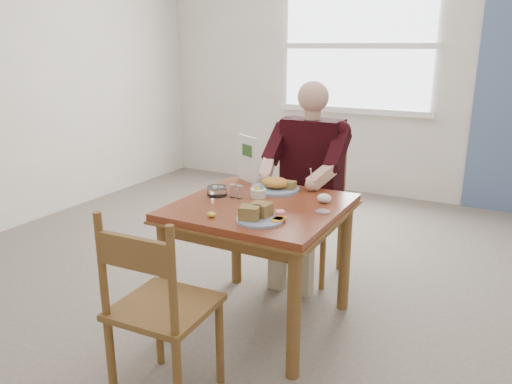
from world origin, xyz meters
The scene contains 16 objects.
floor centered at (0.00, 0.00, 0.00)m, with size 6.00×6.00×0.00m, color #5F574D.
wall_back centered at (0.00, 3.00, 1.40)m, with size 5.50×5.50×0.00m, color beige.
lemon_wedge centered at (-0.12, -0.33, 0.76)m, with size 0.05×0.04×0.03m, color yellow.
napkin centered at (0.31, 0.19, 0.78)m, with size 0.08×0.07×0.05m, color white.
metal_dish centered at (0.37, 0.01, 0.75)m, with size 0.08×0.08×0.01m, color silver.
window centered at (-0.40, 2.97, 1.60)m, with size 1.72×0.04×1.42m.
table centered at (0.00, 0.00, 0.64)m, with size 0.92×0.92×0.75m.
chair_far centered at (0.00, 0.80, 0.48)m, with size 0.42×0.42×0.95m.
chair_near centered at (-0.08, -0.83, 0.48)m, with size 0.44×0.44×0.95m.
diner centered at (0.00, 0.71, 0.81)m, with size 0.53×0.56×1.39m.
near_plate centered at (0.12, -0.25, 0.78)m, with size 0.27×0.27×0.08m.
far_plate centered at (-0.04, 0.28, 0.78)m, with size 0.31×0.31×0.08m.
caddy centered at (-0.07, 0.11, 0.78)m, with size 0.11×0.11×0.07m.
shakers centered at (-0.17, 0.03, 0.79)m, with size 0.08×0.04×0.08m.
creamer centered at (-0.30, 0.02, 0.78)m, with size 0.13×0.13×0.06m.
menu centered at (-0.29, 0.38, 0.90)m, with size 0.19×0.11×0.30m.
Camera 1 is at (1.24, -2.38, 1.61)m, focal length 35.00 mm.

